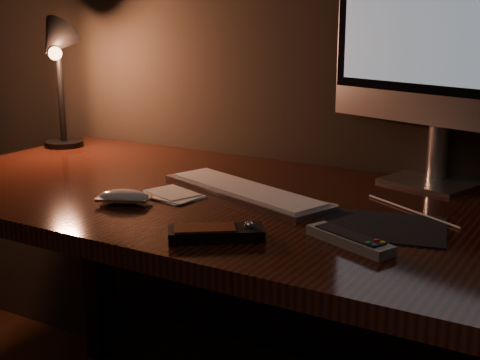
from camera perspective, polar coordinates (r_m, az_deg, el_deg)
The scene contains 10 objects.
desk at distance 1.56m, azimuth 1.30°, elevation -5.43°, with size 1.60×0.75×0.75m.
monitor at distance 1.58m, azimuth 16.94°, elevation 12.90°, with size 0.59×0.23×0.63m.
keyboard at distance 1.47m, azimuth 0.43°, elevation -0.96°, with size 0.44×0.12×0.02m, color silver.
mousepad at distance 1.29m, azimuth 12.09°, elevation -3.92°, with size 0.23×0.18×0.00m, color black.
mouse at distance 1.43m, azimuth -9.88°, elevation -1.57°, with size 0.11×0.06×0.02m, color white.
media_remote at distance 1.19m, azimuth -2.05°, elevation -4.53°, with size 0.17×0.15×0.03m.
tv_remote at distance 1.18m, azimuth 9.32°, elevation -5.04°, with size 0.18×0.11×0.02m.
papers at distance 1.47m, azimuth -5.90°, elevation -1.24°, with size 0.14×0.09×0.01m, color white.
desk_lamp at distance 2.00m, azimuth -15.40°, elevation 9.84°, with size 0.17×0.20×0.38m.
cable at distance 1.42m, azimuth 8.85°, elevation -1.98°, with size 0.00×0.00×0.54m, color white.
Camera 1 is at (0.72, 0.65, 1.15)m, focal length 50.00 mm.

